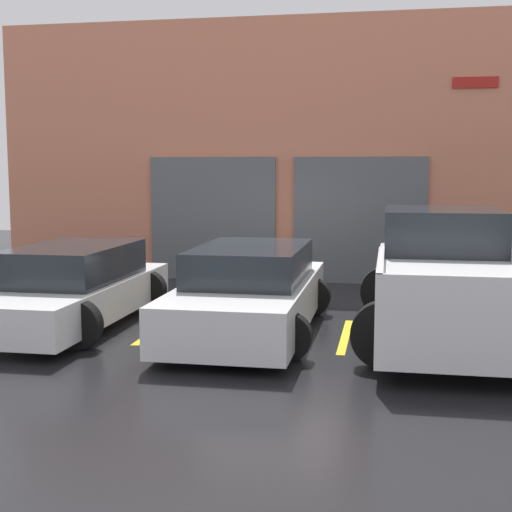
% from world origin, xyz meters
% --- Properties ---
extents(ground_plane, '(28.00, 28.00, 0.00)m').
position_xyz_m(ground_plane, '(0.00, 0.00, 0.00)').
color(ground_plane, black).
extents(shophouse_building, '(13.43, 0.68, 5.68)m').
position_xyz_m(shophouse_building, '(-0.00, 3.29, 2.80)').
color(shophouse_building, '#D17A5B').
rests_on(shophouse_building, ground).
extents(pickup_truck, '(2.56, 5.14, 1.81)m').
position_xyz_m(pickup_truck, '(2.86, -1.72, 0.85)').
color(pickup_truck, white).
rests_on(pickup_truck, ground).
extents(sedan_white, '(2.19, 4.72, 1.30)m').
position_xyz_m(sedan_white, '(0.00, -1.99, 0.61)').
color(sedan_white, white).
rests_on(sedan_white, ground).
extents(sedan_side, '(2.17, 4.60, 1.25)m').
position_xyz_m(sedan_side, '(-2.86, -1.99, 0.59)').
color(sedan_side, white).
rests_on(sedan_side, ground).
extents(parking_stripe_left, '(0.12, 2.20, 0.01)m').
position_xyz_m(parking_stripe_left, '(-1.43, -2.02, 0.00)').
color(parking_stripe_left, gold).
rests_on(parking_stripe_left, ground).
extents(parking_stripe_centre, '(0.12, 2.20, 0.01)m').
position_xyz_m(parking_stripe_centre, '(1.43, -2.02, 0.00)').
color(parking_stripe_centre, gold).
rests_on(parking_stripe_centre, ground).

